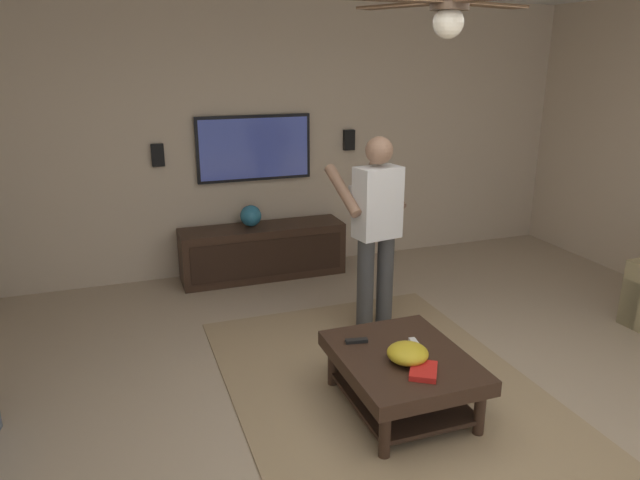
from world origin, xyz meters
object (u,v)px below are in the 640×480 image
(bowl, at_px, (408,353))
(vase_round, at_px, (251,216))
(remote_black, at_px, (356,341))
(wall_speaker_left, at_px, (349,140))
(wall_speaker_right, at_px, (158,155))
(book, at_px, (423,371))
(tv, at_px, (254,148))
(ceiling_fan, at_px, (448,8))
(remote_white, at_px, (415,344))
(person_standing, at_px, (376,223))
(coffee_table, at_px, (402,369))
(media_console, at_px, (263,251))

(bowl, relative_size, vase_round, 1.19)
(remote_black, bearing_deg, wall_speaker_left, 79.20)
(wall_speaker_left, bearing_deg, wall_speaker_right, 90.00)
(book, xyz_separation_m, vase_round, (2.99, 0.35, 0.24))
(tv, bearing_deg, ceiling_fan, 5.39)
(remote_white, relative_size, wall_speaker_left, 0.68)
(tv, xyz_separation_m, remote_black, (-2.68, -0.02, -0.91))
(bowl, relative_size, wall_speaker_left, 1.19)
(remote_white, relative_size, remote_black, 1.00)
(person_standing, distance_m, wall_speaker_right, 2.38)
(bowl, relative_size, remote_black, 1.75)
(coffee_table, xyz_separation_m, remote_white, (0.08, -0.13, 0.12))
(remote_white, distance_m, ceiling_fan, 2.08)
(tv, xyz_separation_m, person_standing, (-1.75, -0.58, -0.39))
(coffee_table, bearing_deg, wall_speaker_left, -15.73)
(book, distance_m, vase_round, 3.02)
(ceiling_fan, bearing_deg, remote_white, -15.47)
(remote_white, relative_size, book, 0.68)
(person_standing, bearing_deg, ceiling_fan, 158.45)
(tv, distance_m, person_standing, 1.89)
(remote_black, height_order, wall_speaker_left, wall_speaker_left)
(wall_speaker_right, bearing_deg, remote_white, -154.93)
(remote_white, xyz_separation_m, ceiling_fan, (-0.28, 0.08, 2.06))
(coffee_table, xyz_separation_m, tv, (2.93, 0.24, 1.03))
(media_console, xyz_separation_m, ceiling_fan, (-2.88, -0.29, 2.20))
(book, height_order, wall_speaker_left, wall_speaker_left)
(bowl, bearing_deg, tv, 4.18)
(bowl, bearing_deg, wall_speaker_left, -15.53)
(person_standing, height_order, bowl, person_standing)
(remote_white, xyz_separation_m, book, (-0.34, 0.13, 0.01))
(media_console, height_order, bowl, media_console)
(book, bearing_deg, wall_speaker_right, 53.58)
(person_standing, xyz_separation_m, ceiling_fan, (-1.37, 0.28, 1.54))
(wall_speaker_right, bearing_deg, wall_speaker_left, -90.00)
(person_standing, xyz_separation_m, remote_black, (-0.92, 0.55, -0.52))
(coffee_table, bearing_deg, wall_speaker_right, 22.27)
(media_console, distance_m, wall_speaker_right, 1.43)
(tv, relative_size, person_standing, 0.73)
(vase_round, bearing_deg, wall_speaker_right, 76.71)
(remote_white, xyz_separation_m, remote_black, (0.17, 0.35, 0.00))
(person_standing, distance_m, remote_black, 1.19)
(bowl, distance_m, remote_white, 0.24)
(tv, height_order, wall_speaker_left, tv)
(wall_speaker_right, distance_m, ceiling_fan, 3.58)
(wall_speaker_left, bearing_deg, remote_white, 166.39)
(remote_black, bearing_deg, ceiling_fan, -48.26)
(bowl, height_order, vase_round, vase_round)
(vase_round, xyz_separation_m, wall_speaker_right, (0.20, 0.86, 0.64))
(tv, distance_m, remote_black, 2.83)
(remote_black, relative_size, wall_speaker_left, 0.68)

